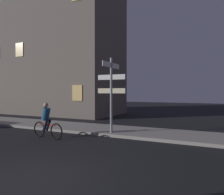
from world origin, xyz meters
TOP-DOWN VIEW (x-y plane):
  - ground_plane at (0.00, 0.00)m, footprint 80.00×80.00m
  - sidewalk_kerb at (0.00, 6.73)m, footprint 40.00×2.73m
  - signpost at (-0.68, 5.78)m, footprint 1.44×1.74m
  - cyclist at (-3.00, 3.93)m, footprint 1.82×0.36m
  - building_left_block at (-10.51, 13.45)m, footprint 12.29×6.11m

SIDE VIEW (x-z plane):
  - ground_plane at x=0.00m, z-range 0.00..0.00m
  - sidewalk_kerb at x=0.00m, z-range 0.00..0.14m
  - cyclist at x=-3.00m, z-range -0.06..1.55m
  - signpost at x=-0.68m, z-range 0.48..4.05m
  - building_left_block at x=-10.51m, z-range 0.00..14.38m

